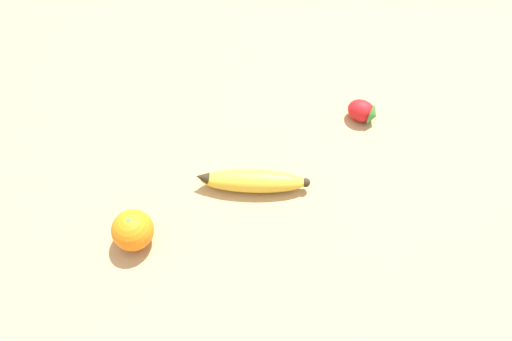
{
  "coord_description": "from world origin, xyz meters",
  "views": [
    {
      "loc": [
        -0.42,
        -0.38,
        0.77
      ],
      "look_at": [
        -0.02,
        -0.08,
        0.03
      ],
      "focal_mm": 35.0,
      "sensor_mm": 36.0,
      "label": 1
    }
  ],
  "objects": [
    {
      "name": "ground_plane",
      "position": [
        0.0,
        0.0,
        0.0
      ],
      "size": [
        3.0,
        3.0,
        0.0
      ],
      "primitive_type": "plane",
      "color": "tan"
    },
    {
      "name": "banana",
      "position": [
        -0.04,
        -0.08,
        0.02
      ],
      "size": [
        0.15,
        0.18,
        0.04
      ],
      "rotation": [
        0.0,
        0.0,
        2.19
      ],
      "color": "gold",
      "rests_on": "ground_plane"
    },
    {
      "name": "orange",
      "position": [
        -0.24,
        0.01,
        0.03
      ],
      "size": [
        0.07,
        0.07,
        0.07
      ],
      "color": "orange",
      "rests_on": "ground_plane"
    },
    {
      "name": "strawberry",
      "position": [
        0.23,
        -0.16,
        0.02
      ],
      "size": [
        0.05,
        0.06,
        0.04
      ],
      "rotation": [
        0.0,
        0.0,
        4.87
      ],
      "color": "red",
      "rests_on": "ground_plane"
    }
  ]
}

